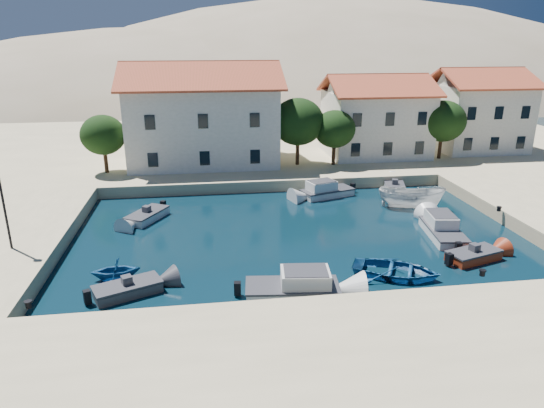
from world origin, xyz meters
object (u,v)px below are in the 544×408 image
Objects in this scene: building_left at (203,112)px; building_right at (478,108)px; lamppost at (0,187)px; rowboat_south at (395,276)px; cabin_cruiser_east at (443,230)px; cabin_cruiser_south at (292,287)px; building_mid at (376,114)px; boat_east at (410,208)px.

building_left is 30.07m from building_right.
rowboat_south is at bearing -12.27° from lamppost.
cabin_cruiser_south is at bearing 127.47° from cabin_cruiser_east.
building_mid is at bearing -175.24° from building_right.
lamppost is (-41.50, -22.00, -0.72)m from building_right.
boat_east is (0.25, 5.92, -0.48)m from cabin_cruiser_east.
building_right is at bearing 53.71° from cabin_cruiser_south.
cabin_cruiser_east is (15.71, -19.67, -5.46)m from building_left.
boat_east is (11.77, 12.31, -0.48)m from cabin_cruiser_south.
lamppost is (-11.50, -20.00, -1.18)m from building_left.
cabin_cruiser_south is (-13.82, -27.06, -4.75)m from building_mid.
lamppost is at bearing 99.14° from cabin_cruiser_east.
lamppost is at bearing -144.55° from building_mid.
building_left is at bearing 105.44° from cabin_cruiser_south.
building_right is at bearing -23.36° from boat_east.
lamppost reaches higher than rowboat_south.
building_left is 1.56× the size of building_right.
building_right is 1.86× the size of boat_east.
building_right is 38.46m from cabin_cruiser_south.
boat_east is at bearing 52.59° from cabin_cruiser_south.
building_left is 1.40× the size of building_mid.
building_mid is 1.11× the size of building_right.
boat_east is (27.46, 6.25, -4.75)m from lamppost.
building_left reaches higher than rowboat_south.
building_right is 46.98m from lamppost.
building_left is at bearing -176.19° from building_right.
building_left is at bearing 60.10° from lamppost.
building_left is 2.89× the size of boat_east.
cabin_cruiser_south is 6.31m from rowboat_south.
cabin_cruiser_south is 0.99× the size of cabin_cruiser_east.
lamppost is 1.24× the size of cabin_cruiser_south.
building_left reaches higher than building_right.
building_right is 26.44m from cabin_cruiser_east.
building_left is at bearing 47.06° from cabin_cruiser_east.
building_right is at bearing 27.93° from lamppost.
building_left reaches higher than boat_east.
cabin_cruiser_south is 0.99× the size of boat_east.
building_right is (12.00, 1.00, 0.25)m from building_mid.
lamppost is at bearing 165.19° from cabin_cruiser_south.
building_left is 18.04m from building_mid.
cabin_cruiser_east is (27.21, 0.33, -4.28)m from lamppost.
cabin_cruiser_south is at bearing -132.61° from building_right.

